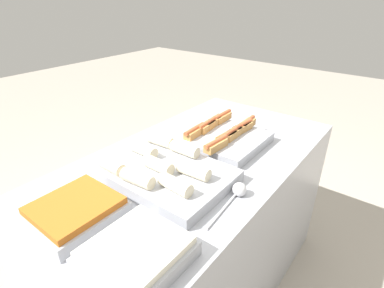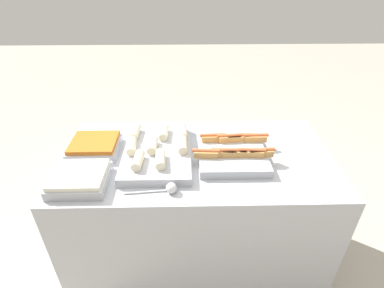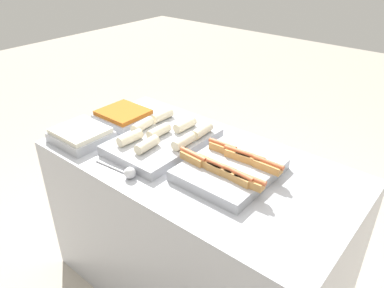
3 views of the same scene
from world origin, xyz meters
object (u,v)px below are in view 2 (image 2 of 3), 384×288
object	(u,v)px
serving_spoon_near	(168,189)
tray_side_front	(80,179)
tray_hotdogs	(232,150)
tray_wraps	(157,151)
tray_side_back	(95,146)

from	to	relation	value
serving_spoon_near	tray_side_front	bearing A→B (deg)	170.91
serving_spoon_near	tray_hotdogs	bearing A→B (deg)	41.55
tray_wraps	serving_spoon_near	world-z (taller)	tray_wraps
tray_side_back	serving_spoon_near	bearing A→B (deg)	-39.59
tray_hotdogs	tray_side_back	distance (m)	0.80
tray_side_front	tray_side_back	bearing A→B (deg)	90.00
tray_hotdogs	tray_wraps	xyz separation A→B (m)	(-0.43, 0.01, -0.00)
tray_hotdogs	tray_wraps	world-z (taller)	tray_wraps
tray_wraps	tray_side_front	bearing A→B (deg)	-146.57
tray_side_front	serving_spoon_near	distance (m)	0.45
tray_hotdogs	serving_spoon_near	bearing A→B (deg)	-138.45
tray_hotdogs	serving_spoon_near	distance (m)	0.47
tray_hotdogs	tray_wraps	bearing A→B (deg)	179.20
tray_hotdogs	tray_side_front	size ratio (longest dim) A/B	1.62
tray_side_back	tray_side_front	bearing A→B (deg)	-90.00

